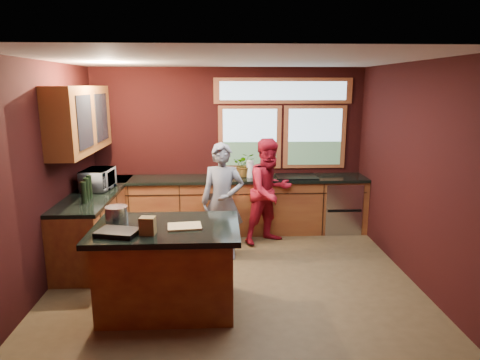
{
  "coord_description": "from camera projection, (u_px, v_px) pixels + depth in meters",
  "views": [
    {
      "loc": [
        -0.16,
        -5.16,
        2.41
      ],
      "look_at": [
        0.11,
        0.4,
        1.17
      ],
      "focal_mm": 32.0,
      "sensor_mm": 36.0,
      "label": 1
    }
  ],
  "objects": [
    {
      "name": "potted_plant",
      "position": [
        244.0,
        165.0,
        7.03
      ],
      "size": [
        0.36,
        0.31,
        0.4
      ],
      "primitive_type": "imported",
      "color": "#999999",
      "rests_on": "back_counter"
    },
    {
      "name": "island",
      "position": [
        168.0,
        267.0,
        4.65
      ],
      "size": [
        1.55,
        1.05,
        0.95
      ],
      "color": "#592215",
      "rests_on": "floor"
    },
    {
      "name": "floor",
      "position": [
        233.0,
        275.0,
        5.56
      ],
      "size": [
        4.5,
        4.5,
        0.0
      ],
      "primitive_type": "plane",
      "color": "brown",
      "rests_on": "ground"
    },
    {
      "name": "person_red",
      "position": [
        270.0,
        191.0,
        6.56
      ],
      "size": [
        1.0,
        0.93,
        1.63
      ],
      "primitive_type": "imported",
      "rotation": [
        0.0,
        0.0,
        0.52
      ],
      "color": "maroon",
      "rests_on": "floor"
    },
    {
      "name": "paper_bag",
      "position": [
        148.0,
        226.0,
        4.28
      ],
      "size": [
        0.16,
        0.14,
        0.18
      ],
      "primitive_type": "cube",
      "rotation": [
        0.0,
        0.0,
        -0.11
      ],
      "color": "brown",
      "rests_on": "island"
    },
    {
      "name": "black_tray",
      "position": [
        118.0,
        232.0,
        4.28
      ],
      "size": [
        0.46,
        0.37,
        0.05
      ],
      "primitive_type": "cube",
      "rotation": [
        0.0,
        0.0,
        -0.25
      ],
      "color": "black",
      "rests_on": "island"
    },
    {
      "name": "cutting_board",
      "position": [
        185.0,
        226.0,
        4.5
      ],
      "size": [
        0.38,
        0.29,
        0.02
      ],
      "primitive_type": "cube",
      "rotation": [
        0.0,
        0.0,
        0.12
      ],
      "color": "tan",
      "rests_on": "island"
    },
    {
      "name": "back_counter",
      "position": [
        242.0,
        205.0,
        7.12
      ],
      "size": [
        4.5,
        0.64,
        0.93
      ],
      "color": "#592215",
      "rests_on": "floor"
    },
    {
      "name": "stock_pot",
      "position": [
        117.0,
        215.0,
        4.65
      ],
      "size": [
        0.24,
        0.24,
        0.18
      ],
      "primitive_type": "cylinder",
      "color": "#B6B5BA",
      "rests_on": "island"
    },
    {
      "name": "microwave",
      "position": [
        98.0,
        179.0,
        6.17
      ],
      "size": [
        0.41,
        0.57,
        0.3
      ],
      "primitive_type": "imported",
      "rotation": [
        0.0,
        0.0,
        1.48
      ],
      "color": "#999999",
      "rests_on": "left_counter"
    },
    {
      "name": "left_counter",
      "position": [
        97.0,
        222.0,
        6.19
      ],
      "size": [
        0.64,
        2.3,
        0.93
      ],
      "color": "#592215",
      "rests_on": "floor"
    },
    {
      "name": "room_shell",
      "position": [
        185.0,
        134.0,
        5.46
      ],
      "size": [
        4.52,
        4.02,
        2.71
      ],
      "color": "black",
      "rests_on": "ground"
    },
    {
      "name": "paper_towel",
      "position": [
        250.0,
        169.0,
        7.0
      ],
      "size": [
        0.12,
        0.12,
        0.28
      ],
      "primitive_type": "cylinder",
      "color": "white",
      "rests_on": "back_counter"
    },
    {
      "name": "person_grey",
      "position": [
        223.0,
        202.0,
        5.96
      ],
      "size": [
        0.65,
        0.48,
        1.64
      ],
      "primitive_type": "imported",
      "rotation": [
        0.0,
        0.0,
        -0.14
      ],
      "color": "slate",
      "rests_on": "floor"
    }
  ]
}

